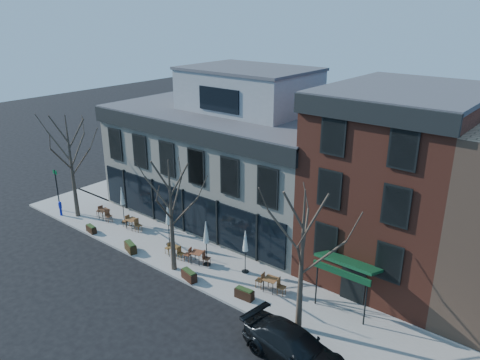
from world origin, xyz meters
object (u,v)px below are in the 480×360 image
Objects in this scene: cafe_set_0 at (104,213)px; umbrella_0 at (122,198)px; parked_sedan at (294,347)px; call_box at (60,208)px.

umbrella_0 reaches higher than cafe_set_0.
umbrella_0 is at bearing 83.88° from parked_sedan.
cafe_set_0 is (-19.41, 3.60, -0.14)m from parked_sedan.
cafe_set_0 is at bearing 86.63° from parked_sedan.
parked_sedan reaches higher than call_box.
umbrella_0 is at bearing 19.44° from cafe_set_0.
umbrella_0 is (4.81, 2.29, 1.37)m from call_box.
parked_sedan is 1.89× the size of umbrella_0.
parked_sedan is 22.65m from call_box.
parked_sedan is 18.30m from umbrella_0.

